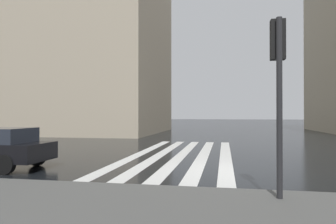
{
  "coord_description": "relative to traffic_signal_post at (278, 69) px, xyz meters",
  "views": [
    {
      "loc": [
        -10.35,
        0.13,
        1.88
      ],
      "look_at": [
        3.42,
        2.66,
        1.99
      ],
      "focal_mm": 32.81,
      "sensor_mm": 36.0,
      "label": 1
    }
  ],
  "objects": [
    {
      "name": "traffic_signal_post",
      "position": [
        0.0,
        0.0,
        0.0
      ],
      "size": [
        0.44,
        0.3,
        3.74
      ],
      "color": "#232326",
      "rests_on": "sidewalk_pavement"
    },
    {
      "name": "ground_plane",
      "position": [
        3.6,
        0.99,
        -2.84
      ],
      "size": [
        220.0,
        220.0,
        0.0
      ],
      "primitive_type": "plane",
      "color": "black"
    },
    {
      "name": "zebra_crossing",
      "position": [
        7.6,
        3.06,
        -2.83
      ],
      "size": [
        13.0,
        4.5,
        0.01
      ],
      "color": "silver",
      "rests_on": "ground_plane"
    },
    {
      "name": "haussmann_block_mid",
      "position": [
        23.63,
        21.81,
        7.96
      ],
      "size": [
        15.05,
        28.32,
        22.05
      ],
      "color": "tan",
      "rests_on": "ground_plane"
    }
  ]
}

